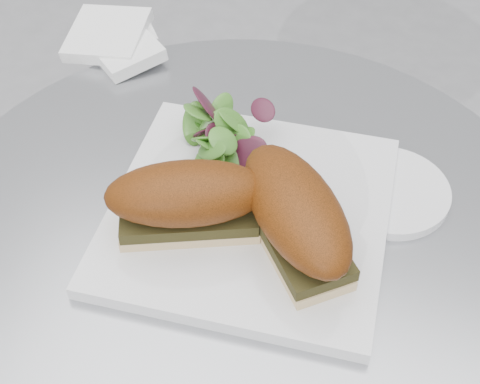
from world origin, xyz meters
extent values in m
cylinder|color=#A5A7AB|center=(0.00, 0.00, 0.72)|extent=(0.70, 0.70, 0.02)
cube|color=silver|center=(0.01, 0.02, 0.74)|extent=(0.32, 0.32, 0.02)
cube|color=#D5BB85|center=(-0.04, -0.03, 0.75)|extent=(0.15, 0.11, 0.01)
cube|color=black|center=(-0.04, -0.03, 0.77)|extent=(0.15, 0.11, 0.01)
ellipsoid|color=#5F2809|center=(-0.04, -0.03, 0.80)|extent=(0.18, 0.13, 0.06)
cube|color=#D5BB85|center=(0.06, -0.01, 0.75)|extent=(0.15, 0.16, 0.01)
cube|color=black|center=(0.06, -0.01, 0.77)|extent=(0.15, 0.16, 0.01)
ellipsoid|color=#5F2809|center=(0.06, -0.01, 0.80)|extent=(0.18, 0.19, 0.06)
cylinder|color=silver|center=(0.14, 0.10, 0.74)|extent=(0.13, 0.13, 0.01)
camera|label=1|loc=(0.16, -0.43, 1.27)|focal=50.00mm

